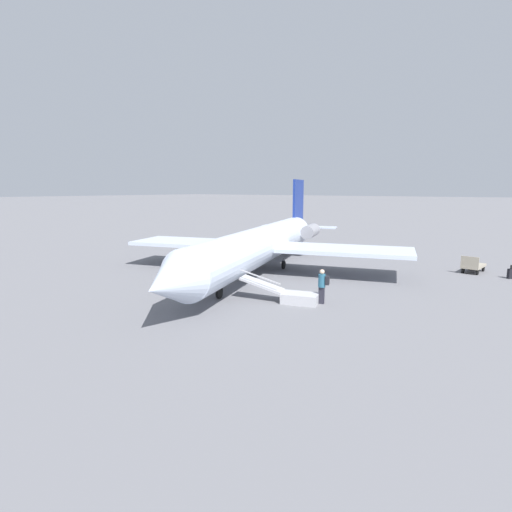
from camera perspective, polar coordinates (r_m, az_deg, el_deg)
The scene contains 6 objects.
ground_plane at distance 27.07m, azimuth 0.53°, elevation -2.50°, with size 600.00×600.00×0.00m, color slate.
airplane_main at distance 27.54m, azimuth 1.11°, elevation 1.82°, with size 25.89×19.90×6.49m.
boarding_stairs at distance 20.25m, azimuth 5.18°, elevation -5.61°, with size 2.14×4.13×1.64m.
passenger at distance 20.07m, azimuth 9.48°, elevation -3.97°, with size 0.42×0.57×1.74m.
luggage_cart at distance 31.06m, azimuth 28.60°, elevation -1.24°, with size 2.31×1.34×1.22m.
suitcase at distance 30.17m, azimuth 32.59°, elevation -2.13°, with size 0.41×0.41×0.88m.
Camera 1 is at (21.61, 15.29, 5.65)m, focal length 28.00 mm.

